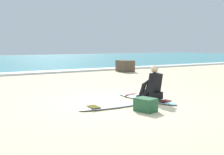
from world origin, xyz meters
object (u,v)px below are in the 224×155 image
(surfboard_main, at_px, (145,98))
(shoreline_rock, at_px, (125,66))
(surfboard_spare_near, at_px, (118,105))
(beach_bag, at_px, (146,105))
(surfer_seated, at_px, (153,86))

(surfboard_main, height_order, shoreline_rock, shoreline_rock)
(surfboard_main, relative_size, surfboard_spare_near, 1.00)
(shoreline_rock, relative_size, beach_bag, 2.13)
(surfer_seated, bearing_deg, surfboard_main, 97.59)
(surfboard_main, bearing_deg, beach_bag, -127.68)
(beach_bag, bearing_deg, surfboard_main, 52.32)
(surfboard_spare_near, height_order, beach_bag, beach_bag)
(surfboard_main, relative_size, shoreline_rock, 2.22)
(shoreline_rock, bearing_deg, surfer_seated, -118.42)
(surfboard_spare_near, relative_size, beach_bag, 4.72)
(shoreline_rock, bearing_deg, surfboard_spare_near, -124.65)
(surfer_seated, distance_m, surfboard_spare_near, 1.24)
(surfboard_spare_near, bearing_deg, beach_bag, -71.37)
(surfboard_main, relative_size, beach_bag, 4.73)
(surfer_seated, distance_m, shoreline_rock, 8.68)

